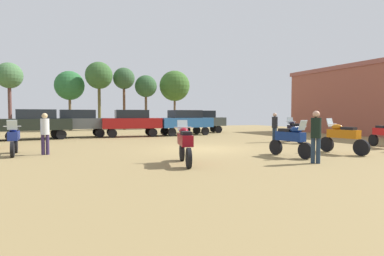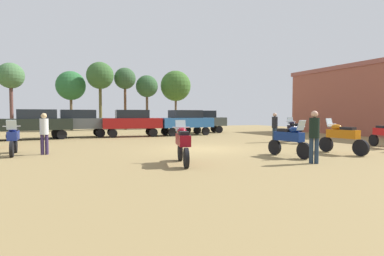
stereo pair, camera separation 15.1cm
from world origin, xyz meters
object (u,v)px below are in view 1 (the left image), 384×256
at_px(car_6, 36,122).
at_px(person_2, 316,133).
at_px(tree_7, 146,87).
at_px(tree_4, 124,79).
at_px(person_3, 275,125).
at_px(car_2, 77,121).
at_px(car_3, 185,121).
at_px(car_1, 200,120).
at_px(tree_6, 9,76).
at_px(tree_1, 99,76).
at_px(tree_5, 70,86).
at_px(motorcycle_3, 343,136).
at_px(tree_3, 175,86).
at_px(motorcycle_1, 14,138).
at_px(person_1, 45,130).
at_px(motorcycle_4, 185,143).
at_px(car_4, 132,121).
at_px(motorcycle_7, 291,139).
at_px(motorcycle_2, 294,130).

xyz_separation_m(car_6, person_2, (9.14, -15.18, -0.11)).
bearing_deg(tree_7, tree_4, -169.09).
relative_size(person_3, tree_7, 0.29).
distance_m(car_2, car_3, 8.09).
bearing_deg(person_2, car_1, -54.64).
distance_m(car_6, tree_7, 15.70).
xyz_separation_m(car_1, tree_4, (-5.07, 8.37, 4.27)).
relative_size(car_1, tree_6, 0.68).
xyz_separation_m(car_2, car_6, (-2.63, -0.74, 0.00)).
height_order(tree_6, tree_7, tree_6).
bearing_deg(tree_1, tree_7, 11.81).
bearing_deg(tree_1, car_6, -118.95).
relative_size(person_3, tree_5, 0.29).
bearing_deg(motorcycle_3, car_2, 118.73).
bearing_deg(tree_1, tree_3, 8.86).
bearing_deg(car_6, tree_7, -48.66).
relative_size(car_1, tree_1, 0.65).
relative_size(motorcycle_1, person_1, 1.27).
distance_m(person_2, tree_1, 25.69).
bearing_deg(motorcycle_1, tree_1, -108.81).
distance_m(motorcycle_4, car_6, 14.37).
bearing_deg(car_4, tree_5, 23.28).
bearing_deg(motorcycle_4, tree_4, 97.54).
relative_size(tree_1, tree_6, 1.05).
distance_m(car_3, tree_1, 12.18).
xyz_separation_m(motorcycle_1, tree_3, (14.77, 19.65, 4.27)).
relative_size(tree_1, tree_3, 1.03).
relative_size(motorcycle_4, tree_1, 0.31).
bearing_deg(person_1, person_2, -32.34).
bearing_deg(car_4, person_3, -134.44).
distance_m(car_3, tree_7, 11.75).
relative_size(car_3, tree_5, 0.71).
distance_m(car_1, person_2, 17.71).
xyz_separation_m(car_1, car_2, (-10.55, -1.32, 0.00)).
distance_m(car_4, person_3, 10.54).
xyz_separation_m(car_4, tree_1, (-0.95, 9.93, 4.40)).
height_order(tree_1, tree_7, tree_1).
height_order(motorcycle_1, car_2, car_2).
xyz_separation_m(motorcycle_4, tree_5, (-2.27, 25.08, 3.89)).
bearing_deg(motorcycle_3, motorcycle_7, 171.75).
height_order(car_3, tree_5, tree_5).
relative_size(motorcycle_2, car_3, 0.47).
height_order(person_3, tree_4, tree_4).
relative_size(car_6, tree_5, 0.72).
distance_m(person_1, tree_5, 20.84).
bearing_deg(motorcycle_3, person_2, -159.38).
xyz_separation_m(car_1, person_1, (-12.53, -10.88, -0.16)).
distance_m(car_6, person_1, 8.84).
bearing_deg(car_6, tree_4, -42.19).
bearing_deg(tree_6, tree_1, -12.43).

